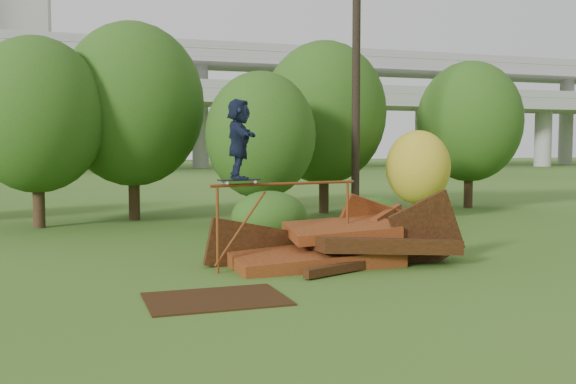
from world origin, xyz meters
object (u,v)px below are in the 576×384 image
object	(u,v)px
scrap_pile	(340,246)
utility_pole	(356,74)
skater	(239,139)
flat_plate	(216,299)

from	to	relation	value
scrap_pile	utility_pole	xyz separation A→B (m)	(3.54, 7.09, 4.66)
scrap_pile	skater	distance (m)	3.34
skater	utility_pole	bearing A→B (deg)	-31.86
skater	flat_plate	bearing A→B (deg)	163.75
skater	flat_plate	world-z (taller)	skater
scrap_pile	utility_pole	bearing A→B (deg)	63.47
skater	flat_plate	size ratio (longest dim) A/B	0.71
skater	utility_pole	world-z (taller)	utility_pole
scrap_pile	skater	size ratio (longest dim) A/B	3.61
skater	flat_plate	xyz separation A→B (m)	(-0.98, -2.30, -2.71)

